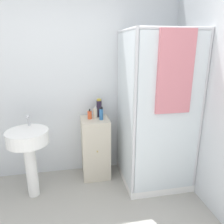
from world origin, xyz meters
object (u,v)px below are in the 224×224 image
(sink, at_px, (29,146))
(shampoo_bottle_tall_black, at_px, (99,108))
(soap_dispenser, at_px, (90,115))
(shampoo_bottle_blue, at_px, (101,114))
(lotion_bottle_white, at_px, (95,113))

(sink, relative_size, shampoo_bottle_tall_black, 3.97)
(soap_dispenser, xyz_separation_m, shampoo_bottle_blue, (0.14, -0.06, 0.03))
(shampoo_bottle_tall_black, xyz_separation_m, lotion_bottle_white, (-0.06, -0.05, -0.05))
(soap_dispenser, bearing_deg, shampoo_bottle_tall_black, 26.91)
(sink, bearing_deg, shampoo_bottle_blue, 15.50)
(soap_dispenser, height_order, shampoo_bottle_tall_black, shampoo_bottle_tall_black)
(soap_dispenser, distance_m, shampoo_bottle_tall_black, 0.16)
(lotion_bottle_white, bearing_deg, soap_dispenser, -163.29)
(soap_dispenser, relative_size, shampoo_bottle_blue, 0.80)
(sink, bearing_deg, soap_dispenser, 22.55)
(sink, bearing_deg, shampoo_bottle_tall_black, 23.25)
(sink, relative_size, shampoo_bottle_blue, 5.75)
(sink, distance_m, lotion_bottle_white, 0.90)
(shampoo_bottle_tall_black, bearing_deg, soap_dispenser, -153.09)
(soap_dispenser, bearing_deg, shampoo_bottle_blue, -23.58)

